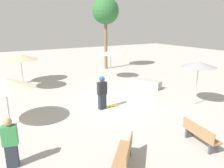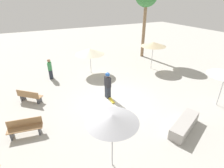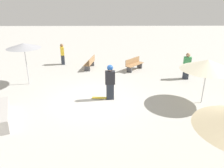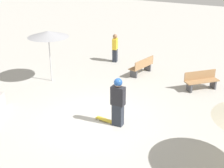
{
  "view_description": "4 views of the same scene",
  "coord_description": "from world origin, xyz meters",
  "views": [
    {
      "loc": [
        -9.93,
        6.01,
        4.46
      ],
      "look_at": [
        -0.62,
        0.46,
        1.47
      ],
      "focal_mm": 35.0,
      "sensor_mm": 36.0,
      "label": 1
    },
    {
      "loc": [
        -4.45,
        -8.45,
        6.13
      ],
      "look_at": [
        -0.05,
        0.33,
        1.19
      ],
      "focal_mm": 28.0,
      "sensor_mm": 36.0,
      "label": 2
    },
    {
      "loc": [
        10.04,
        0.76,
        4.92
      ],
      "look_at": [
        0.45,
        0.88,
        1.06
      ],
      "focal_mm": 35.0,
      "sensor_mm": 36.0,
      "label": 3
    },
    {
      "loc": [
        8.54,
        5.56,
        5.79
      ],
      "look_at": [
        -0.56,
        0.3,
        1.36
      ],
      "focal_mm": 50.0,
      "sensor_mm": 36.0,
      "label": 4
    }
  ],
  "objects": [
    {
      "name": "ground_plane",
      "position": [
        0.0,
        0.0,
        0.0
      ],
      "size": [
        60.0,
        60.0,
        0.0
      ],
      "primitive_type": "plane",
      "color": "#B2AFA8"
    },
    {
      "name": "skater_main",
      "position": [
        -0.14,
        0.79,
        0.98
      ],
      "size": [
        0.3,
        0.5,
        1.82
      ],
      "rotation": [
        0.0,
        0.0,
        4.76
      ],
      "color": "#282D38",
      "rests_on": "ground_plane"
    },
    {
      "name": "skateboard",
      "position": [
        -0.13,
        0.26,
        0.06
      ],
      "size": [
        0.25,
        0.81,
        0.07
      ],
      "rotation": [
        0.0,
        0.0,
        4.65
      ],
      "color": "gold",
      "rests_on": "ground_plane"
    },
    {
      "name": "bench_near",
      "position": [
        -4.86,
        2.51,
        0.43
      ],
      "size": [
        1.48,
        1.4,
        0.85
      ],
      "rotation": [
        0.0,
        0.0,
        5.55
      ],
      "color": "#47474C",
      "rests_on": "ground_plane"
    },
    {
      "name": "bench_far",
      "position": [
        -5.26,
        -0.65,
        0.43
      ],
      "size": [
        1.65,
        0.7,
        0.85
      ],
      "rotation": [
        0.0,
        0.0,
        2.97
      ],
      "color": "#47474C",
      "rests_on": "ground_plane"
    },
    {
      "name": "shade_umbrella_grey",
      "position": [
        -2.25,
        -4.09,
        2.32
      ],
      "size": [
        1.92,
        1.92,
        2.47
      ],
      "color": "#B7B7BC",
      "rests_on": "ground_plane"
    },
    {
      "name": "bystander_watching",
      "position": [
        -6.34,
        -2.84,
        0.8
      ],
      "size": [
        0.49,
        0.36,
        1.6
      ],
      "rotation": [
        0.0,
        0.0,
        3.43
      ],
      "color": "#282D38",
      "rests_on": "ground_plane"
    }
  ]
}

